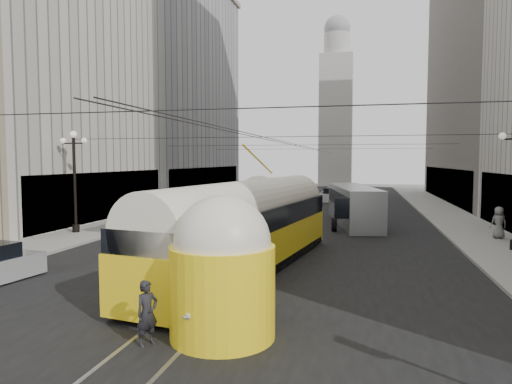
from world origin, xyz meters
The scene contains 17 objects.
road centered at (0.00, 32.50, 0.00)m, with size 20.00×85.00×0.02m, color black.
sidewalk_left centered at (-12.00, 36.00, 0.07)m, with size 4.00×72.00×0.15m, color gray.
sidewalk_right centered at (12.00, 36.00, 0.07)m, with size 4.00×72.00×0.15m, color gray.
rail_left centered at (-0.75, 32.50, 0.00)m, with size 0.12×85.00×0.04m, color gray.
rail_right centered at (0.75, 32.50, 0.00)m, with size 0.12×85.00×0.04m, color gray.
building_left_far centered at (-19.99, 48.00, 14.31)m, with size 12.60×28.60×28.60m.
building_right_far centered at (20.00, 48.00, 16.31)m, with size 12.60×32.60×32.60m.
distant_tower centered at (0.00, 80.00, 14.97)m, with size 6.00×6.00×31.36m.
lamppost_left_mid centered at (-12.60, 18.00, 3.74)m, with size 1.86×0.44×6.37m.
catenary centered at (0.12, 31.49, 5.88)m, with size 25.00×72.00×0.23m.
streetcar centered at (0.32, 11.32, 1.88)m, with size 5.10×17.37×3.85m.
city_bus centered at (4.41, 26.54, 1.53)m, with size 4.28×11.31×2.80m.
sedan_white_far centered at (2.08, 44.88, 0.71)m, with size 3.54×5.33×1.56m.
sedan_dark_far centered at (-3.04, 55.81, 0.65)m, with size 3.27×4.91×1.43m.
pedestrian_crossing_a centered at (-0.22, 3.09, 0.83)m, with size 0.61×0.40×1.67m, color black.
pedestrian_crossing_b centered at (1.04, 3.05, 0.90)m, with size 0.88×0.69×1.81m, color beige.
pedestrian_sidewalk_right centered at (12.77, 21.51, 1.08)m, with size 0.91×0.56×1.85m, color slate.
Camera 1 is at (5.04, -7.26, 4.69)m, focal length 32.00 mm.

